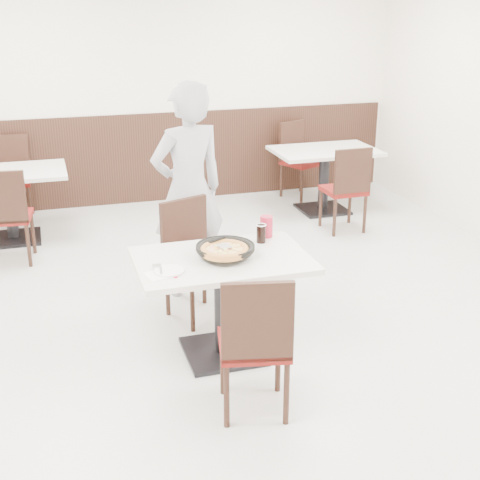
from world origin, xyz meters
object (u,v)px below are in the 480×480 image
object	(u,v)px
main_table	(223,307)
diner_person	(188,191)
bg_table_right	(324,180)
bg_chair_left_far	(12,180)
chair_near	(254,341)
red_cup	(266,226)
bg_table_left	(10,206)
bg_chair_right_far	(302,161)
chair_far	(198,262)
bg_chair_left_near	(8,215)
bg_chair_right_near	(344,188)
pizza	(225,252)
cola_glass	(261,234)
side_plate	(169,271)
pizza_pan	(225,251)

from	to	relation	value
main_table	diner_person	bearing A→B (deg)	88.96
bg_table_right	bg_chair_left_far	bearing A→B (deg)	168.63
chair_near	red_cup	xyz separation A→B (m)	(0.43, 1.03, 0.35)
bg_table_left	bg_chair_right_far	world-z (taller)	bg_chair_right_far
chair_far	bg_chair_right_far	world-z (taller)	same
chair_near	red_cup	world-z (taller)	chair_near
bg_chair_left_near	bg_table_right	world-z (taller)	bg_chair_left_near
main_table	chair_far	world-z (taller)	chair_far
chair_near	bg_table_left	xyz separation A→B (m)	(-1.50, 3.66, -0.10)
bg_chair_left_far	bg_chair_right_near	xyz separation A→B (m)	(3.47, -1.41, 0.00)
pizza	chair_far	bearing A→B (deg)	93.10
bg_chair_left_near	bg_table_right	distance (m)	3.60
cola_glass	bg_table_left	size ratio (longest dim) A/B	0.11
bg_chair_left_far	red_cup	bearing A→B (deg)	122.36
bg_chair_right_near	bg_chair_right_far	size ratio (longest dim) A/B	1.00
bg_chair_right_near	bg_table_left	bearing A→B (deg)	167.32
chair_near	bg_table_left	distance (m)	3.96
main_table	cola_glass	bearing A→B (deg)	31.05
side_plate	diner_person	size ratio (longest dim) A/B	0.11
pizza	bg_chair_right_far	distance (m)	4.13
pizza	bg_chair_right_near	bearing A→B (deg)	49.23
chair_near	cola_glass	world-z (taller)	chair_near
chair_far	bg_chair_right_far	xyz separation A→B (m)	(2.04, 2.93, 0.00)
pizza_pan	diner_person	distance (m)	1.15
side_plate	diner_person	world-z (taller)	diner_person
chair_far	bg_chair_left_near	xyz separation A→B (m)	(-1.46, 1.69, 0.00)
main_table	chair_far	xyz separation A→B (m)	(-0.03, 0.63, 0.10)
main_table	diner_person	xyz separation A→B (m)	(0.02, 1.15, 0.54)
red_cup	bg_chair_right_near	size ratio (longest dim) A/B	0.17
main_table	bg_table_left	xyz separation A→B (m)	(-1.50, 2.95, 0.00)
bg_chair_left_near	chair_near	bearing A→B (deg)	-56.86
pizza	chair_near	bearing A→B (deg)	-90.36
pizza	bg_chair_right_near	xyz separation A→B (m)	(1.97, 2.29, -0.34)
bg_chair_right_near	side_plate	bearing A→B (deg)	-136.17
pizza_pan	bg_chair_left_far	bearing A→B (deg)	112.51
red_cup	diner_person	world-z (taller)	diner_person
main_table	diner_person	world-z (taller)	diner_person
chair_near	pizza	distance (m)	0.75
chair_near	diner_person	bearing A→B (deg)	101.15
pizza_pan	bg_table_right	distance (m)	3.60
chair_far	pizza	size ratio (longest dim) A/B	2.86
main_table	bg_chair_left_far	world-z (taller)	bg_chair_left_far
cola_glass	side_plate	bearing A→B (deg)	-154.52
main_table	bg_table_right	xyz separation A→B (m)	(2.05, 2.95, 0.00)
chair_near	bg_table_right	bearing A→B (deg)	72.48
bg_table_right	bg_chair_right_near	distance (m)	0.71
main_table	chair_near	distance (m)	0.72
main_table	bg_table_right	world-z (taller)	same
bg_chair_left_near	bg_chair_right_far	xyz separation A→B (m)	(3.51, 1.23, 0.00)
diner_person	main_table	bearing A→B (deg)	73.97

